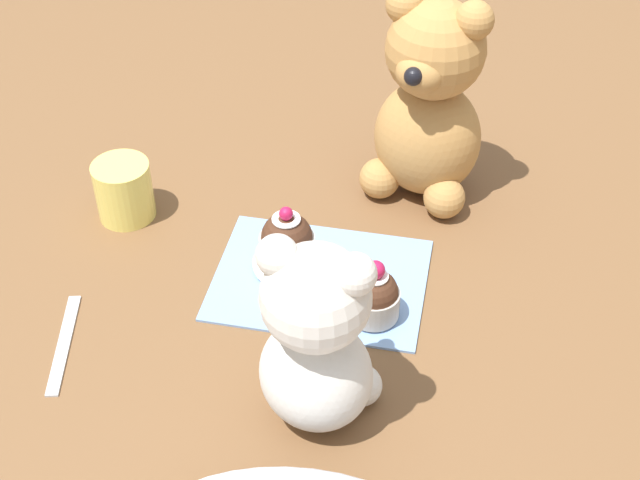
{
  "coord_description": "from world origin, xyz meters",
  "views": [
    {
      "loc": [
        -0.13,
        0.65,
        0.64
      ],
      "look_at": [
        0.0,
        0.0,
        0.06
      ],
      "focal_mm": 50.0,
      "sensor_mm": 36.0,
      "label": 1
    }
  ],
  "objects_px": {
    "cupcake_near_cream_bear": "(374,296)",
    "teaspoon": "(64,343)",
    "cupcake_near_tan_bear": "(287,242)",
    "saucer_plate": "(288,263)",
    "juice_glass": "(124,191)",
    "teddy_bear_tan": "(429,105)",
    "teddy_bear_cream": "(317,340)"
  },
  "relations": [
    {
      "from": "cupcake_near_cream_bear",
      "to": "teaspoon",
      "type": "height_order",
      "value": "cupcake_near_cream_bear"
    },
    {
      "from": "cupcake_near_cream_bear",
      "to": "cupcake_near_tan_bear",
      "type": "height_order",
      "value": "cupcake_near_tan_bear"
    },
    {
      "from": "saucer_plate",
      "to": "juice_glass",
      "type": "xyz_separation_m",
      "value": [
        0.2,
        -0.05,
        0.03
      ]
    },
    {
      "from": "teddy_bear_tan",
      "to": "cupcake_near_cream_bear",
      "type": "xyz_separation_m",
      "value": [
        0.02,
        0.22,
        -0.08
      ]
    },
    {
      "from": "cupcake_near_cream_bear",
      "to": "teddy_bear_cream",
      "type": "bearing_deg",
      "value": 76.2
    },
    {
      "from": "teddy_bear_tan",
      "to": "cupcake_near_tan_bear",
      "type": "distance_m",
      "value": 0.22
    },
    {
      "from": "juice_glass",
      "to": "teaspoon",
      "type": "distance_m",
      "value": 0.2
    },
    {
      "from": "saucer_plate",
      "to": "teaspoon",
      "type": "relative_size",
      "value": 0.58
    },
    {
      "from": "saucer_plate",
      "to": "cupcake_near_tan_bear",
      "type": "bearing_deg",
      "value": 153.43
    },
    {
      "from": "juice_glass",
      "to": "cupcake_near_cream_bear",
      "type": "bearing_deg",
      "value": 160.54
    },
    {
      "from": "teddy_bear_tan",
      "to": "saucer_plate",
      "type": "relative_size",
      "value": 3.29
    },
    {
      "from": "teddy_bear_tan",
      "to": "teaspoon",
      "type": "distance_m",
      "value": 0.45
    },
    {
      "from": "cupcake_near_tan_bear",
      "to": "teaspoon",
      "type": "distance_m",
      "value": 0.24
    },
    {
      "from": "juice_glass",
      "to": "teaspoon",
      "type": "xyz_separation_m",
      "value": [
        -0.01,
        0.2,
        -0.03
      ]
    },
    {
      "from": "teddy_bear_tan",
      "to": "saucer_plate",
      "type": "height_order",
      "value": "teddy_bear_tan"
    },
    {
      "from": "teaspoon",
      "to": "teddy_bear_tan",
      "type": "bearing_deg",
      "value": 121.72
    },
    {
      "from": "cupcake_near_cream_bear",
      "to": "teaspoon",
      "type": "distance_m",
      "value": 0.3
    },
    {
      "from": "teddy_bear_tan",
      "to": "teaspoon",
      "type": "bearing_deg",
      "value": -119.11
    },
    {
      "from": "teddy_bear_tan",
      "to": "juice_glass",
      "type": "relative_size",
      "value": 3.56
    },
    {
      "from": "teddy_bear_tan",
      "to": "cupcake_near_tan_bear",
      "type": "xyz_separation_m",
      "value": [
        0.12,
        0.17,
        -0.08
      ]
    },
    {
      "from": "teaspoon",
      "to": "teddy_bear_cream",
      "type": "bearing_deg",
      "value": 69.43
    },
    {
      "from": "cupcake_near_tan_bear",
      "to": "juice_glass",
      "type": "height_order",
      "value": "cupcake_near_tan_bear"
    },
    {
      "from": "teddy_bear_tan",
      "to": "juice_glass",
      "type": "distance_m",
      "value": 0.35
    },
    {
      "from": "saucer_plate",
      "to": "juice_glass",
      "type": "distance_m",
      "value": 0.21
    },
    {
      "from": "saucer_plate",
      "to": "cupcake_near_tan_bear",
      "type": "xyz_separation_m",
      "value": [
        -0.0,
        0.0,
        0.03
      ]
    },
    {
      "from": "cupcake_near_tan_bear",
      "to": "teaspoon",
      "type": "xyz_separation_m",
      "value": [
        0.19,
        0.15,
        -0.04
      ]
    },
    {
      "from": "teddy_bear_cream",
      "to": "teddy_bear_tan",
      "type": "height_order",
      "value": "teddy_bear_tan"
    },
    {
      "from": "juice_glass",
      "to": "teddy_bear_cream",
      "type": "bearing_deg",
      "value": 139.02
    },
    {
      "from": "cupcake_near_tan_bear",
      "to": "saucer_plate",
      "type": "bearing_deg",
      "value": -26.57
    },
    {
      "from": "teddy_bear_cream",
      "to": "cupcake_near_tan_bear",
      "type": "xyz_separation_m",
      "value": [
        0.07,
        -0.18,
        -0.06
      ]
    },
    {
      "from": "teddy_bear_cream",
      "to": "cupcake_near_cream_bear",
      "type": "xyz_separation_m",
      "value": [
        -0.03,
        -0.13,
        -0.07
      ]
    },
    {
      "from": "teddy_bear_tan",
      "to": "juice_glass",
      "type": "xyz_separation_m",
      "value": [
        0.32,
        0.11,
        -0.08
      ]
    }
  ]
}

